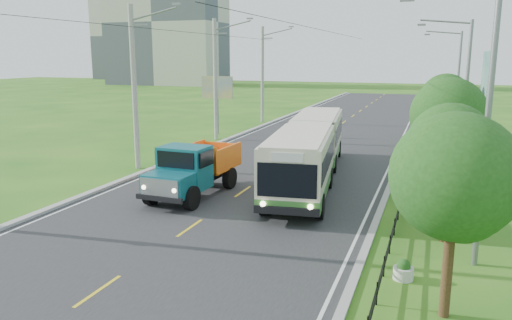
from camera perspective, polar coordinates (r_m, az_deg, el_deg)
The scene contains 30 objects.
ground at distance 20.93m, azimuth -7.56°, elevation -7.73°, with size 240.00×240.00×0.00m, color #215D16.
road at distance 39.20m, azimuth 5.95°, elevation 1.50°, with size 14.00×120.00×0.02m, color #28282B.
curb_left at distance 41.48m, azimuth -3.75°, elevation 2.20°, with size 0.40×120.00×0.15m, color #9E9E99.
curb_right at distance 38.15m, azimuth 16.43°, elevation 0.86°, with size 0.30×120.00×0.10m, color #9E9E99.
edge_line_left at distance 41.27m, azimuth -3.04°, elevation 2.08°, with size 0.12×120.00×0.00m, color silver.
edge_line_right at distance 38.19m, azimuth 15.68°, elevation 0.87°, with size 0.12×120.00×0.00m, color silver.
centre_dash at distance 20.93m, azimuth -7.56°, elevation -7.68°, with size 0.12×2.20×0.00m, color yellow.
railing_right at distance 32.18m, azimuth 17.26°, elevation -0.70°, with size 0.04×40.00×0.60m, color black.
pole_near at distance 31.77m, azimuth -13.69°, elevation 8.08°, with size 3.51×0.32×10.00m.
pole_mid at distance 42.29m, azimuth -4.63°, elevation 9.21°, with size 3.51×0.32×10.00m.
pole_far at distance 53.44m, azimuth 0.77°, elevation 9.77°, with size 3.51×0.32×10.00m.
tree_front at distance 14.00m, azimuth 21.95°, elevation -2.45°, with size 3.36×3.41×5.60m.
tree_second at distance 19.92m, azimuth 21.40°, elevation 1.03°, with size 3.18×3.26×5.30m.
tree_third at distance 25.79m, azimuth 21.22°, elevation 4.37°, with size 3.60×3.62×6.00m.
tree_fourth at distance 31.79m, azimuth 20.99°, elevation 4.91°, with size 3.24×3.31×5.40m.
tree_fifth at distance 37.74m, azimuth 20.90°, elevation 6.29°, with size 3.48×3.52×5.80m.
tree_back at distance 43.74m, azimuth 20.79°, elevation 6.68°, with size 3.30×3.36×5.50m.
streetlight_near at distance 17.64m, azimuth 24.43°, elevation 4.05°, with size 3.02×0.20×9.07m.
streetlight_mid at distance 31.57m, azimuth 22.60°, elevation 7.15°, with size 3.02×0.20×9.07m.
streetlight_far at distance 45.54m, azimuth 21.88°, elevation 8.35°, with size 3.02×0.20×9.07m.
planter_front at distance 16.85m, azimuth 16.49°, elevation -12.04°, with size 0.64×0.64×0.67m.
planter_near at distance 24.40m, azimuth 17.71°, elevation -4.66°, with size 0.64×0.64×0.67m.
planter_mid at distance 32.17m, azimuth 18.33°, elevation -0.80°, with size 0.64×0.64×0.67m.
planter_far at distance 40.03m, azimuth 18.70°, elevation 1.55°, with size 0.64×0.64×0.67m.
billboard_left at distance 45.60m, azimuth -4.46°, elevation 7.85°, with size 3.00×0.20×5.20m.
billboard_right at distance 37.63m, azimuth 24.82°, elevation 8.25°, with size 0.24×6.00×7.30m.
apartment_near at distance 129.76m, azimuth -10.20°, elevation 15.14°, with size 28.00×14.00×30.00m, color #B7B2A3.
apartment_far at distance 163.99m, azimuth -13.50°, elevation 13.56°, with size 24.00×14.00×26.00m, color #B7B2A3.
bus at distance 28.37m, azimuth 6.18°, elevation 1.56°, with size 4.89×17.09×3.26m.
dump_truck at distance 25.31m, azimuth -7.13°, elevation -0.71°, with size 2.74×6.50×2.69m.
Camera 1 is at (9.21, -17.47, 6.95)m, focal length 35.00 mm.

